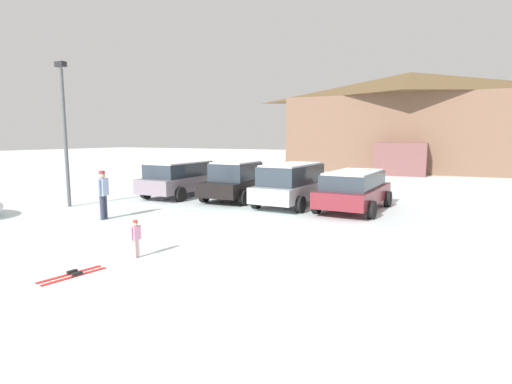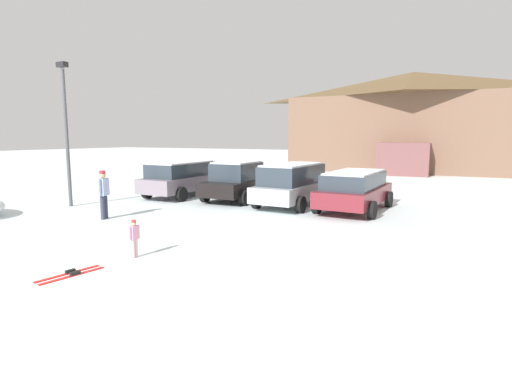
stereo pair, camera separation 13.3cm
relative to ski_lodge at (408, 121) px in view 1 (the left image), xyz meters
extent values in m
plane|color=silver|center=(-2.24, -32.05, -4.13)|extent=(160.00, 160.00, 0.00)
cube|color=brown|center=(0.00, 0.06, -1.09)|extent=(19.13, 9.36, 6.08)
pyramid|color=brown|center=(0.00, 0.06, 3.00)|extent=(19.75, 9.99, 2.09)
cube|color=brown|center=(0.21, -5.14, -2.93)|extent=(3.67, 1.94, 2.40)
cube|color=gray|center=(-7.56, -21.05, -3.49)|extent=(1.90, 4.60, 0.65)
cube|color=#2D3842|center=(-7.56, -21.14, -2.85)|extent=(1.66, 3.50, 0.62)
cube|color=white|center=(-7.56, -21.14, -2.51)|extent=(1.55, 3.32, 0.06)
cylinder|color=black|center=(-8.56, -19.66, -3.81)|extent=(0.23, 0.64, 0.64)
cylinder|color=black|center=(-6.62, -19.62, -3.81)|extent=(0.23, 0.64, 0.64)
cylinder|color=black|center=(-8.50, -22.48, -3.81)|extent=(0.23, 0.64, 0.64)
cylinder|color=black|center=(-6.56, -22.44, -3.81)|extent=(0.23, 0.64, 0.64)
cube|color=black|center=(-4.62, -20.74, -3.51)|extent=(1.96, 4.35, 0.60)
cube|color=#2D3842|center=(-4.61, -20.95, -2.84)|extent=(1.66, 2.29, 0.75)
cube|color=white|center=(-4.61, -20.95, -2.43)|extent=(1.55, 2.17, 0.06)
cylinder|color=black|center=(-5.64, -19.45, -3.81)|extent=(0.24, 0.65, 0.64)
cylinder|color=black|center=(-3.71, -19.37, -3.81)|extent=(0.24, 0.65, 0.64)
cylinder|color=black|center=(-5.53, -22.10, -3.81)|extent=(0.24, 0.65, 0.64)
cylinder|color=black|center=(-3.60, -22.03, -3.81)|extent=(0.24, 0.65, 0.64)
cube|color=#B7BDC1|center=(-1.84, -21.08, -3.51)|extent=(1.88, 4.54, 0.61)
cube|color=#2D3842|center=(-1.85, -21.17, -2.83)|extent=(1.64, 3.46, 0.74)
cube|color=white|center=(-1.85, -21.17, -2.43)|extent=(1.53, 3.28, 0.06)
cylinder|color=black|center=(-2.74, -19.66, -3.81)|extent=(0.24, 0.65, 0.64)
cylinder|color=black|center=(-0.86, -19.72, -3.81)|extent=(0.24, 0.65, 0.64)
cylinder|color=black|center=(-2.83, -22.44, -3.81)|extent=(0.24, 0.65, 0.64)
cylinder|color=black|center=(-0.95, -22.50, -3.81)|extent=(0.24, 0.65, 0.64)
cube|color=maroon|center=(0.67, -20.99, -3.52)|extent=(1.99, 4.55, 0.58)
cube|color=#2D3842|center=(0.67, -21.08, -2.95)|extent=(1.73, 3.46, 0.55)
cube|color=white|center=(0.67, -21.08, -2.64)|extent=(1.62, 3.29, 0.06)
cylinder|color=black|center=(-0.29, -19.56, -3.81)|extent=(0.24, 0.65, 0.64)
cylinder|color=black|center=(1.71, -19.62, -3.81)|extent=(0.24, 0.65, 0.64)
cylinder|color=black|center=(-0.37, -22.35, -3.81)|extent=(0.24, 0.65, 0.64)
cylinder|color=black|center=(1.63, -22.41, -3.81)|extent=(0.24, 0.65, 0.64)
cylinder|color=beige|center=(-2.32, -29.44, -3.91)|extent=(0.08, 0.08, 0.44)
cylinder|color=beige|center=(-2.32, -29.54, -3.91)|extent=(0.08, 0.08, 0.44)
cube|color=pink|center=(-2.32, -29.49, -3.54)|extent=(0.13, 0.22, 0.31)
cylinder|color=pink|center=(-2.32, -29.35, -3.53)|extent=(0.06, 0.06, 0.29)
cylinder|color=pink|center=(-2.32, -29.63, -3.53)|extent=(0.06, 0.06, 0.29)
sphere|color=tan|center=(-2.32, -29.49, -3.33)|extent=(0.11, 0.11, 0.11)
cylinder|color=#B3392E|center=(-2.32, -29.49, -3.27)|extent=(0.11, 0.11, 0.05)
cylinder|color=#32384D|center=(-6.50, -26.76, -3.72)|extent=(0.15, 0.15, 0.82)
cylinder|color=#32384D|center=(-6.56, -26.59, -3.72)|extent=(0.15, 0.15, 0.82)
cube|color=#A3B4E0|center=(-6.53, -26.67, -3.02)|extent=(0.36, 0.46, 0.58)
cylinder|color=#A3B4E0|center=(-6.44, -26.91, -3.01)|extent=(0.11, 0.11, 0.55)
cylinder|color=#A3B4E0|center=(-6.61, -26.43, -3.01)|extent=(0.11, 0.11, 0.55)
sphere|color=tan|center=(-6.53, -26.67, -2.63)|extent=(0.21, 0.21, 0.21)
cylinder|color=#B62D35|center=(-6.53, -26.67, -2.51)|extent=(0.20, 0.20, 0.10)
cube|color=red|center=(-2.50, -31.02, -4.12)|extent=(0.33, 1.34, 0.02)
cube|color=black|center=(-2.49, -30.98, -4.08)|extent=(0.12, 0.21, 0.06)
cube|color=red|center=(-2.70, -30.99, -4.12)|extent=(0.33, 1.34, 0.02)
cube|color=black|center=(-2.69, -30.94, -4.08)|extent=(0.12, 0.21, 0.06)
cylinder|color=#515459|center=(-9.81, -25.50, -1.40)|extent=(0.14, 0.14, 5.45)
cube|color=#232326|center=(-9.81, -25.50, 1.47)|extent=(0.44, 0.24, 0.20)
camera|label=1|loc=(4.31, -36.21, -1.34)|focal=28.00mm
camera|label=2|loc=(4.43, -36.15, -1.34)|focal=28.00mm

